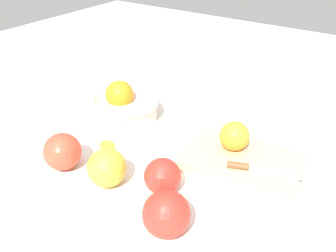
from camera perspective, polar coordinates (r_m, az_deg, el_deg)
ground_plane at (r=0.85m, az=-0.31°, el=-4.65°), size 2.40×2.40×0.00m
bowl at (r=0.99m, az=-6.86°, el=3.22°), size 0.18×0.18×0.10m
cutting_board at (r=0.83m, az=11.27°, el=-5.33°), size 0.27×0.19×0.02m
orange_on_board at (r=0.83m, az=10.24°, el=-1.53°), size 0.07×0.07×0.07m
knife at (r=0.78m, az=13.17°, el=-6.43°), size 0.15×0.07×0.01m
apple_front_left at (r=0.75m, az=-9.41°, el=-6.38°), size 0.08×0.08×0.08m
apple_front_right at (r=0.73m, az=-0.86°, el=-7.77°), size 0.07×0.07×0.07m
apple_front_left_2 at (r=0.82m, az=-15.99°, el=-3.82°), size 0.08×0.08×0.08m
apple_front_right_2 at (r=0.64m, az=-0.25°, el=-13.44°), size 0.08×0.08×0.08m
citrus_peel at (r=0.89m, az=-9.34°, el=-2.82°), size 0.06×0.06×0.01m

